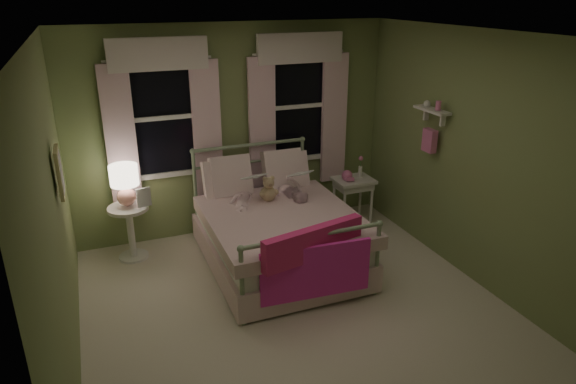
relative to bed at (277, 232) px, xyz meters
name	(u,v)px	position (x,y,z in m)	size (l,w,h in m)	color
room_shell	(299,188)	(-0.15, -0.99, 0.92)	(4.20, 4.20, 4.20)	#EFE5CF
bed	(277,232)	(0.00, 0.00, 0.00)	(1.58, 2.04, 1.18)	white
pink_throw	(314,255)	(0.00, -1.03, 0.23)	(1.10, 0.33, 0.71)	#DF2B73
child_left	(241,176)	(-0.28, 0.42, 0.57)	(0.28, 0.18, 0.77)	#F7D1DD
child_right	(286,169)	(0.28, 0.42, 0.58)	(0.39, 0.30, 0.80)	#F7D1DD
book_left	(247,182)	(-0.28, 0.17, 0.58)	(0.20, 0.27, 0.03)	beige
book_right	(294,180)	(0.28, 0.17, 0.54)	(0.20, 0.27, 0.02)	beige
teddy_bear	(268,191)	(0.00, 0.26, 0.41)	(0.23, 0.19, 0.31)	tan
nightstand_left	(130,225)	(-1.53, 0.72, 0.03)	(0.46, 0.46, 0.65)	white
table_lamp	(125,181)	(-1.53, 0.72, 0.57)	(0.31, 0.31, 0.48)	#F7A092
book_nightstand	(138,207)	(-1.43, 0.64, 0.27)	(0.16, 0.22, 0.02)	beige
nightstand_right	(353,186)	(1.29, 0.59, 0.17)	(0.50, 0.40, 0.64)	white
pink_toy	(347,176)	(1.19, 0.58, 0.32)	(0.14, 0.19, 0.14)	pink
bud_vase	(360,166)	(1.41, 0.64, 0.41)	(0.06, 0.06, 0.28)	white
window_left	(163,112)	(-1.00, 1.04, 1.24)	(1.34, 0.13, 1.96)	black
window_right	(299,101)	(0.70, 1.04, 1.24)	(1.34, 0.13, 1.96)	black
wall_shelf	(431,126)	(1.75, -0.29, 1.14)	(0.15, 0.50, 0.60)	white
framed_picture	(60,172)	(-2.10, -0.39, 1.12)	(0.03, 0.32, 0.42)	beige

